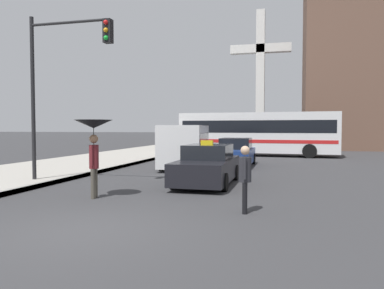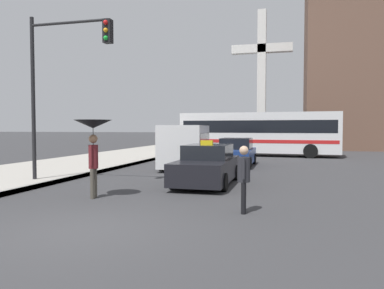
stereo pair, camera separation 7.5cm
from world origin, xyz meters
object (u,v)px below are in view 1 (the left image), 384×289
at_px(sedan_red, 235,153).
at_px(pedestrian_with_umbrella, 94,134).
at_px(monument_cross, 260,70).
at_px(taxi, 207,166).
at_px(city_bus, 257,132).
at_px(ambulance_van, 185,144).
at_px(pedestrian_man, 245,174).
at_px(traffic_light, 62,68).

xyz_separation_m(sedan_red, pedestrian_with_umbrella, (-2.76, -10.30, 1.20)).
distance_m(pedestrian_with_umbrella, monument_cross, 32.37).
bearing_deg(taxi, city_bus, -92.74).
bearing_deg(pedestrian_with_umbrella, monument_cross, -13.34).
relative_size(ambulance_van, pedestrian_man, 3.52).
xyz_separation_m(pedestrian_with_umbrella, pedestrian_man, (4.48, -0.82, -0.93)).
distance_m(pedestrian_man, traffic_light, 8.03).
bearing_deg(ambulance_van, monument_cross, -103.05).
height_order(pedestrian_man, monument_cross, monument_cross).
bearing_deg(ambulance_van, pedestrian_with_umbrella, 80.47).
relative_size(pedestrian_with_umbrella, traffic_light, 0.38).
distance_m(sedan_red, traffic_light, 10.34).
xyz_separation_m(sedan_red, ambulance_van, (-2.43, -1.38, 0.53)).
distance_m(sedan_red, ambulance_van, 2.84).
bearing_deg(city_bus, traffic_light, 164.41).
xyz_separation_m(city_bus, pedestrian_with_umbrella, (-3.33, -17.97, 0.13)).
bearing_deg(city_bus, pedestrian_man, -172.60).
bearing_deg(pedestrian_with_umbrella, city_bus, -19.20).
bearing_deg(ambulance_van, taxi, 105.59).
distance_m(taxi, pedestrian_with_umbrella, 4.53).
bearing_deg(monument_cross, sedan_red, -89.50).
bearing_deg(sedan_red, pedestrian_with_umbrella, 75.02).
xyz_separation_m(ambulance_van, pedestrian_man, (4.15, -9.74, -0.26)).
relative_size(pedestrian_with_umbrella, pedestrian_man, 1.41).
bearing_deg(traffic_light, city_bus, 70.50).
relative_size(ambulance_van, traffic_light, 0.95).
bearing_deg(monument_cross, pedestrian_with_umbrella, -94.65).
relative_size(city_bus, pedestrian_with_umbrella, 5.02).
bearing_deg(pedestrian_man, taxi, -162.53).
xyz_separation_m(ambulance_van, city_bus, (3.00, 9.06, 0.54)).
height_order(pedestrian_with_umbrella, monument_cross, monument_cross).
bearing_deg(taxi, pedestrian_with_umbrella, 52.79).
xyz_separation_m(city_bus, pedestrian_man, (1.14, -18.79, -0.79)).
distance_m(taxi, city_bus, 14.56).
bearing_deg(sedan_red, taxi, 89.02).
bearing_deg(pedestrian_man, traffic_light, -118.16).
distance_m(taxi, ambulance_van, 5.94).
xyz_separation_m(city_bus, traffic_light, (-5.66, -15.98, 2.42)).
distance_m(ambulance_van, city_bus, 9.56).
bearing_deg(traffic_light, sedan_red, 58.53).
distance_m(sedan_red, pedestrian_with_umbrella, 10.73).
bearing_deg(taxi, ambulance_van, -66.99).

